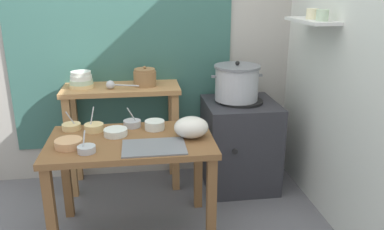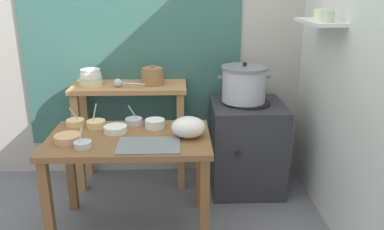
# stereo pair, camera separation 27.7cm
# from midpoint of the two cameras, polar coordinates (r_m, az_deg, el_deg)

# --- Properties ---
(wall_back) EXTENTS (4.40, 0.12, 2.60)m
(wall_back) POSITION_cam_midpoint_polar(r_m,az_deg,el_deg) (3.49, -2.60, 11.93)
(wall_back) COLOR #B2ADA3
(wall_back) RESTS_ON ground
(wall_right) EXTENTS (0.30, 3.20, 2.60)m
(wall_right) POSITION_cam_midpoint_polar(r_m,az_deg,el_deg) (2.90, 24.54, 8.96)
(wall_right) COLOR silver
(wall_right) RESTS_ON ground
(prep_table) EXTENTS (1.10, 0.66, 0.72)m
(prep_table) POSITION_cam_midpoint_polar(r_m,az_deg,el_deg) (2.70, -6.19, -5.40)
(prep_table) COLOR brown
(prep_table) RESTS_ON ground
(back_shelf_table) EXTENTS (0.96, 0.40, 0.90)m
(back_shelf_table) POSITION_cam_midpoint_polar(r_m,az_deg,el_deg) (3.37, -6.68, 0.74)
(back_shelf_table) COLOR #B27F4C
(back_shelf_table) RESTS_ON ground
(stove_block) EXTENTS (0.60, 0.61, 0.78)m
(stove_block) POSITION_cam_midpoint_polar(r_m,az_deg,el_deg) (3.42, 10.24, -4.49)
(stove_block) COLOR #2D2D33
(stove_block) RESTS_ON ground
(steamer_pot) EXTENTS (0.43, 0.38, 0.33)m
(steamer_pot) POSITION_cam_midpoint_polar(r_m,az_deg,el_deg) (3.26, 10.02, 4.49)
(steamer_pot) COLOR #B7BABF
(steamer_pot) RESTS_ON stove_block
(clay_pot) EXTENTS (0.19, 0.19, 0.17)m
(clay_pot) POSITION_cam_midpoint_polar(r_m,az_deg,el_deg) (3.29, -3.41, 5.62)
(clay_pot) COLOR olive
(clay_pot) RESTS_ON back_shelf_table
(bowl_stack_enamel) EXTENTS (0.20, 0.20, 0.14)m
(bowl_stack_enamel) POSITION_cam_midpoint_polar(r_m,az_deg,el_deg) (3.35, -12.29, 5.32)
(bowl_stack_enamel) COLOR #E5C684
(bowl_stack_enamel) RESTS_ON back_shelf_table
(ladle) EXTENTS (0.26, 0.11, 0.07)m
(ladle) POSITION_cam_midpoint_polar(r_m,az_deg,el_deg) (3.24, -8.21, 4.64)
(ladle) COLOR #B7BABF
(ladle) RESTS_ON back_shelf_table
(serving_tray) EXTENTS (0.40, 0.28, 0.01)m
(serving_tray) POSITION_cam_midpoint_polar(r_m,az_deg,el_deg) (2.49, -3.19, -4.51)
(serving_tray) COLOR slate
(serving_tray) RESTS_ON prep_table
(plastic_bag) EXTENTS (0.23, 0.20, 0.14)m
(plastic_bag) POSITION_cam_midpoint_polar(r_m,az_deg,el_deg) (2.61, 2.51, -1.84)
(plastic_bag) COLOR silver
(plastic_bag) RESTS_ON prep_table
(prep_bowl_0) EXTENTS (0.13, 0.13, 0.15)m
(prep_bowl_0) POSITION_cam_midpoint_polar(r_m,az_deg,el_deg) (2.94, -14.13, -1.06)
(prep_bowl_0) COLOR #E5C684
(prep_bowl_0) RESTS_ON prep_table
(prep_bowl_1) EXTENTS (0.16, 0.16, 0.05)m
(prep_bowl_1) POSITION_cam_midpoint_polar(r_m,az_deg,el_deg) (2.74, -8.32, -2.09)
(prep_bowl_1) COLOR silver
(prep_bowl_1) RESTS_ON prep_table
(prep_bowl_2) EXTENTS (0.17, 0.17, 0.05)m
(prep_bowl_2) POSITION_cam_midpoint_polar(r_m,az_deg,el_deg) (2.63, -14.87, -3.34)
(prep_bowl_2) COLOR tan
(prep_bowl_2) RESTS_ON prep_table
(prep_bowl_3) EXTENTS (0.13, 0.13, 0.16)m
(prep_bowl_3) POSITION_cam_midpoint_polar(r_m,az_deg,el_deg) (2.88, -5.78, -0.94)
(prep_bowl_3) COLOR #B7BABF
(prep_bowl_3) RESTS_ON prep_table
(prep_bowl_4) EXTENTS (0.13, 0.13, 0.17)m
(prep_bowl_4) POSITION_cam_midpoint_polar(r_m,az_deg,el_deg) (2.86, -11.17, -1.29)
(prep_bowl_4) COLOR #E5C684
(prep_bowl_4) RESTS_ON prep_table
(prep_bowl_5) EXTENTS (0.11, 0.11, 0.14)m
(prep_bowl_5) POSITION_cam_midpoint_polar(r_m,az_deg,el_deg) (2.52, -12.67, -4.26)
(prep_bowl_5) COLOR #B7BABF
(prep_bowl_5) RESTS_ON prep_table
(prep_bowl_6) EXTENTS (0.14, 0.14, 0.06)m
(prep_bowl_6) POSITION_cam_midpoint_polar(r_m,az_deg,el_deg) (2.80, -2.62, -1.27)
(prep_bowl_6) COLOR silver
(prep_bowl_6) RESTS_ON prep_table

